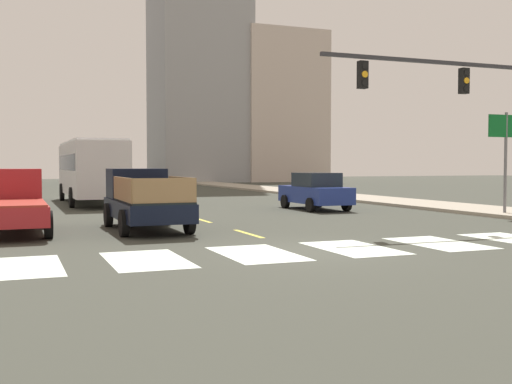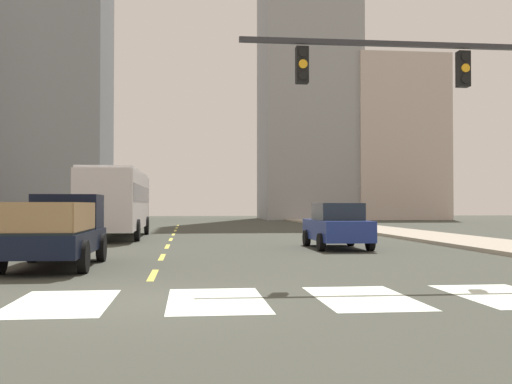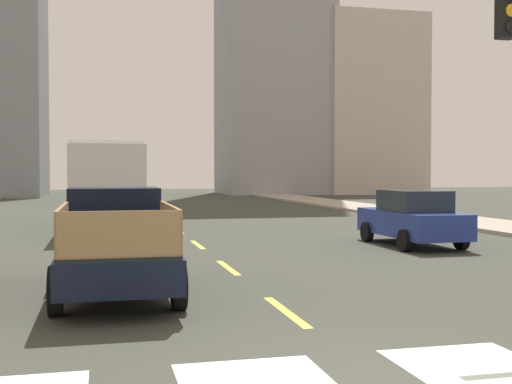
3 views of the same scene
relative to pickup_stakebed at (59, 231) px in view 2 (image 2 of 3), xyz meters
name	(u,v)px [view 2 (image 2 of 3)]	position (x,y,z in m)	size (l,w,h in m)	color
ground_plane	(140,302)	(2.68, -6.55, -0.94)	(160.00, 160.00, 0.00)	#3B3D34
sidewalk_right	(437,237)	(15.50, 11.45, -0.86)	(3.70, 110.00, 0.15)	#A49987
crosswalk_stripe_3	(61,303)	(1.37, -6.55, -0.93)	(1.67, 2.97, 0.01)	silver
crosswalk_stripe_4	(216,300)	(3.99, -6.55, -0.93)	(1.67, 2.97, 0.01)	silver
crosswalk_stripe_5	(363,298)	(6.60, -6.55, -0.93)	(1.67, 2.97, 0.01)	silver
crosswalk_stripe_6	(503,295)	(9.22, -6.55, -0.93)	(1.67, 2.97, 0.01)	silver
lane_dash_0	(153,275)	(2.68, -2.55, -0.93)	(0.16, 2.40, 0.01)	#DFD148
lane_dash_1	(162,257)	(2.68, 2.45, -0.93)	(0.16, 2.40, 0.01)	#DFD148
lane_dash_2	(167,246)	(2.68, 7.45, -0.93)	(0.16, 2.40, 0.01)	#DFD148
lane_dash_3	(171,239)	(2.68, 12.45, -0.93)	(0.16, 2.40, 0.01)	#DFD148
lane_dash_4	(173,234)	(2.68, 17.45, -0.93)	(0.16, 2.40, 0.01)	#DFD148
lane_dash_5	(175,231)	(2.68, 22.45, -0.93)	(0.16, 2.40, 0.01)	#DFD148
lane_dash_6	(177,228)	(2.68, 27.45, -0.93)	(0.16, 2.40, 0.01)	#DFD148
lane_dash_7	(178,225)	(2.68, 32.45, -0.93)	(0.16, 2.40, 0.01)	#DFD148
pickup_stakebed	(59,231)	(0.00, 0.00, 0.00)	(2.18, 5.20, 1.96)	black
city_bus	(117,199)	(-0.05, 14.09, 1.02)	(2.72, 10.80, 3.32)	silver
sedan_near_left	(337,226)	(9.12, 5.66, -0.08)	(2.02, 4.40, 1.72)	navy
traffic_signal_gantry	(511,97)	(11.11, -3.47, 3.29)	(9.71, 0.27, 6.00)	#2D2D33
block_mid_right	(391,141)	(27.07, 52.45, 8.23)	(10.32, 10.93, 18.34)	beige
block_low_left	(54,58)	(-11.08, 51.52, 16.75)	(11.44, 11.52, 35.37)	gray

